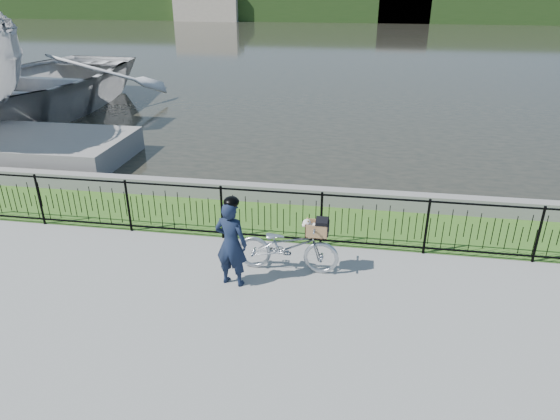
# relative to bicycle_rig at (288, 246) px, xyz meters

# --- Properties ---
(ground) EXTENTS (120.00, 120.00, 0.00)m
(ground) POSITION_rel_bicycle_rig_xyz_m (-0.49, -0.59, -0.50)
(ground) COLOR gray
(ground) RESTS_ON ground
(grass_strip) EXTENTS (60.00, 2.00, 0.01)m
(grass_strip) POSITION_rel_bicycle_rig_xyz_m (-0.49, 2.01, -0.49)
(grass_strip) COLOR #37611E
(grass_strip) RESTS_ON ground
(water) EXTENTS (120.00, 120.00, 0.00)m
(water) POSITION_rel_bicycle_rig_xyz_m (-0.49, 32.41, -0.50)
(water) COLOR #29271F
(water) RESTS_ON ground
(quay_wall) EXTENTS (60.00, 0.30, 0.40)m
(quay_wall) POSITION_rel_bicycle_rig_xyz_m (-0.49, 3.01, -0.30)
(quay_wall) COLOR slate
(quay_wall) RESTS_ON ground
(fence) EXTENTS (14.00, 0.06, 1.15)m
(fence) POSITION_rel_bicycle_rig_xyz_m (-0.49, 1.01, 0.08)
(fence) COLOR black
(fence) RESTS_ON ground
(far_treeline) EXTENTS (120.00, 6.00, 3.00)m
(far_treeline) POSITION_rel_bicycle_rig_xyz_m (-0.49, 59.41, 1.00)
(far_treeline) COLOR #264018
(far_treeline) RESTS_ON ground
(far_building_left) EXTENTS (8.00, 4.00, 4.00)m
(far_building_left) POSITION_rel_bicycle_rig_xyz_m (-18.49, 57.41, 1.50)
(far_building_left) COLOR #B0A28E
(far_building_left) RESTS_ON ground
(far_building_right) EXTENTS (6.00, 3.00, 3.20)m
(far_building_right) POSITION_rel_bicycle_rig_xyz_m (5.51, 57.91, 1.10)
(far_building_right) COLOR #B0A28E
(far_building_right) RESTS_ON ground
(bicycle_rig) EXTENTS (1.85, 0.65, 1.08)m
(bicycle_rig) POSITION_rel_bicycle_rig_xyz_m (0.00, 0.00, 0.00)
(bicycle_rig) COLOR #A9AEB5
(bicycle_rig) RESTS_ON ground
(cyclist) EXTENTS (0.63, 0.47, 1.63)m
(cyclist) POSITION_rel_bicycle_rig_xyz_m (-0.89, -0.59, 0.31)
(cyclist) COLOR #121B31
(cyclist) RESTS_ON ground
(boat_far) EXTENTS (8.84, 11.96, 2.39)m
(boat_far) POSITION_rel_bicycle_rig_xyz_m (-11.54, 9.54, 0.70)
(boat_far) COLOR #B9B8B9
(boat_far) RESTS_ON water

